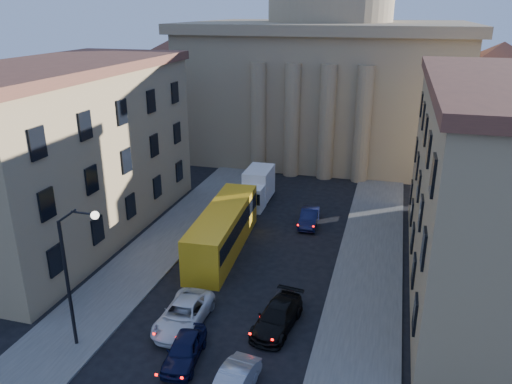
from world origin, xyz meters
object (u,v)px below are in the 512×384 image
at_px(car_right_near, 232,384).
at_px(box_truck, 257,188).
at_px(street_lamp, 73,267).
at_px(car_left_near, 185,349).
at_px(city_bus, 223,229).

distance_m(car_right_near, box_truck, 27.17).
height_order(street_lamp, car_right_near, street_lamp).
bearing_deg(street_lamp, car_left_near, 4.59).
relative_size(street_lamp, box_truck, 1.44).
relative_size(street_lamp, car_left_near, 2.03).
xyz_separation_m(street_lamp, car_left_near, (6.17, 0.49, -4.54)).
bearing_deg(box_truck, car_right_near, -77.89).
xyz_separation_m(car_left_near, car_right_near, (3.46, -1.90, -0.02)).
distance_m(street_lamp, city_bus, 14.94).
bearing_deg(street_lamp, car_right_near, -8.31).
bearing_deg(street_lamp, box_truck, 82.01).
bearing_deg(car_left_near, city_bus, 94.12).
height_order(car_right_near, city_bus, city_bus).
distance_m(car_left_near, car_right_near, 3.94).
xyz_separation_m(city_bus, box_truck, (-0.23, 10.99, -0.32)).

